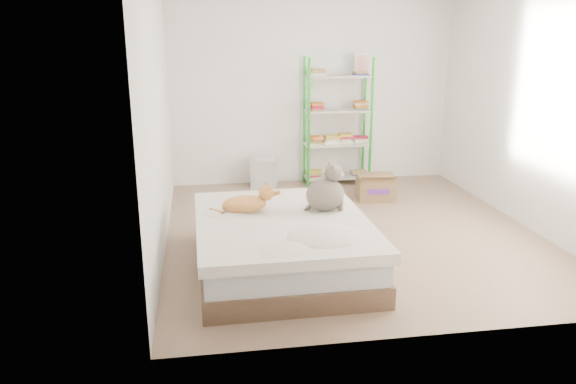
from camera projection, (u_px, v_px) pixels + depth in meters
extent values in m
cube|color=#896E56|center=(351.00, 231.00, 5.89)|extent=(3.80, 4.20, 0.01)
cube|color=white|center=(312.00, 87.00, 7.52)|extent=(3.80, 0.01, 2.60)
cube|color=white|center=(445.00, 152.00, 3.54)|extent=(3.80, 0.01, 2.60)
cube|color=white|center=(158.00, 112.00, 5.24)|extent=(0.01, 4.20, 2.60)
cube|color=white|center=(532.00, 104.00, 5.81)|extent=(0.01, 4.20, 2.60)
cube|color=brown|center=(282.00, 259.00, 4.95)|extent=(1.46, 1.82, 0.18)
cube|color=silver|center=(282.00, 239.00, 4.90)|extent=(1.42, 1.77, 0.20)
cube|color=white|center=(282.00, 224.00, 4.86)|extent=(1.49, 1.86, 0.09)
cylinder|color=green|center=(309.00, 125.00, 7.27)|extent=(0.04, 0.04, 1.70)
cylinder|color=green|center=(304.00, 121.00, 7.57)|extent=(0.04, 0.04, 1.70)
cylinder|color=green|center=(371.00, 123.00, 7.39)|extent=(0.04, 0.04, 1.70)
cylinder|color=green|center=(364.00, 119.00, 7.70)|extent=(0.04, 0.04, 1.70)
cube|color=#B5B6A9|center=(336.00, 176.00, 7.69)|extent=(0.86, 0.34, 0.02)
cube|color=#B5B6A9|center=(337.00, 144.00, 7.57)|extent=(0.86, 0.34, 0.02)
cube|color=#B5B6A9|center=(338.00, 111.00, 7.44)|extent=(0.86, 0.34, 0.02)
cube|color=#B5B6A9|center=(339.00, 76.00, 7.31)|extent=(0.86, 0.34, 0.02)
cube|color=#AC2136|center=(315.00, 173.00, 7.63)|extent=(0.20, 0.16, 0.09)
cube|color=#AC2136|center=(357.00, 171.00, 7.72)|extent=(0.20, 0.16, 0.09)
cube|color=#AC2136|center=(315.00, 140.00, 7.50)|extent=(0.20, 0.16, 0.09)
cube|color=#AC2136|center=(330.00, 140.00, 7.53)|extent=(0.20, 0.16, 0.09)
cube|color=#AC2136|center=(344.00, 140.00, 7.56)|extent=(0.20, 0.16, 0.09)
cube|color=#AC2136|center=(358.00, 139.00, 7.59)|extent=(0.20, 0.16, 0.09)
cube|color=#AC2136|center=(316.00, 107.00, 7.38)|extent=(0.20, 0.16, 0.09)
cube|color=#AC2136|center=(360.00, 106.00, 7.47)|extent=(0.20, 0.16, 0.09)
cube|color=#AC2136|center=(316.00, 72.00, 7.25)|extent=(0.20, 0.16, 0.09)
cube|color=#AC2136|center=(361.00, 71.00, 7.34)|extent=(0.20, 0.16, 0.09)
cube|color=silver|center=(363.00, 64.00, 7.37)|extent=(0.22, 0.06, 0.28)
cube|color=red|center=(363.00, 64.00, 7.36)|extent=(0.17, 0.04, 0.22)
cube|color=olive|center=(375.00, 187.00, 6.96)|extent=(0.48, 0.40, 0.31)
cube|color=#662C96|center=(381.00, 192.00, 6.80)|extent=(0.26, 0.04, 0.07)
cube|color=olive|center=(380.00, 179.00, 6.75)|extent=(0.45, 0.18, 0.10)
cube|color=silver|center=(264.00, 174.00, 7.49)|extent=(0.38, 0.35, 0.36)
cube|color=silver|center=(264.00, 160.00, 7.44)|extent=(0.42, 0.39, 0.03)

